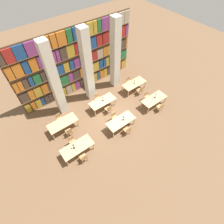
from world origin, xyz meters
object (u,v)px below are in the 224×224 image
chair_9 (97,98)px  reading_table_3 (63,123)px  pillar_center (87,67)px  pillar_right (115,55)px  reading_table_0 (77,148)px  chair_4 (160,107)px  chair_6 (69,132)px  chair_0 (84,158)px  chair_10 (140,90)px  desk_lamp_1 (123,118)px  chair_7 (59,118)px  chair_2 (127,130)px  reading_table_5 (134,84)px  chair_5 (147,96)px  desk_lamp_3 (103,98)px  reading_table_2 (154,99)px  chair_8 (108,109)px  chair_11 (129,81)px  pillar_left (54,81)px  desk_lamp_0 (73,146)px  desk_lamp_2 (156,95)px  chair_1 (72,141)px  reading_table_1 (121,121)px  reading_table_4 (102,102)px  chair_3 (114,117)px  desk_lamp_4 (135,81)px

chair_9 → reading_table_3: bearing=12.2°
pillar_center → pillar_right: 2.64m
reading_table_0 → chair_4: bearing=-6.0°
pillar_right → chair_6: 7.02m
chair_0 → chair_10: (7.10, 2.38, 0.00)m
desk_lamp_1 → chair_7: desk_lamp_1 is taller
chair_2 → reading_table_5: 4.76m
desk_lamp_1 → chair_6: (-3.57, 1.67, -0.56)m
pillar_right → chair_2: (-2.67, -4.89, -2.51)m
chair_5 → chair_9: size_ratio=1.00×
chair_4 → desk_lamp_3: 4.59m
reading_table_2 → chair_7: (-6.91, 3.06, -0.21)m
chair_2 → reading_table_2: chair_2 is taller
pillar_right → chair_8: size_ratio=6.73×
reading_table_2 → desk_lamp_3: 4.13m
chair_10 → chair_11: bearing=90.0°
chair_4 → chair_8: bearing=145.9°
pillar_left → reading_table_3: size_ratio=2.81×
reading_table_3 → chair_10: size_ratio=2.39×
chair_4 → chair_11: (0.03, 3.87, 0.00)m
chair_4 → chair_5: bearing=90.0°
chair_4 → chair_9: bearing=131.8°
chair_7 → reading_table_3: bearing=86.6°
desk_lamp_0 → desk_lamp_2: 7.42m
desk_lamp_2 → desk_lamp_3: (-3.52, 2.28, -0.06)m
pillar_center → reading_table_3: bearing=-153.3°
chair_1 → chair_6: 0.83m
reading_table_3 → chair_9: 3.60m
desk_lamp_0 → chair_7: (0.38, 3.02, -0.58)m
chair_9 → desk_lamp_2: bearing=139.8°
reading_table_1 → reading_table_4: (0.06, 2.40, 0.00)m
chair_3 → chair_11: same height
chair_5 → desk_lamp_3: (-3.36, 1.57, 0.56)m
reading_table_5 → reading_table_1: bearing=-144.9°
pillar_right → desk_lamp_4: 2.71m
chair_8 → reading_table_4: bearing=91.2°
chair_3 → chair_10: bearing=-165.0°
desk_lamp_0 → reading_table_4: (3.83, 2.28, -0.37)m
desk_lamp_1 → reading_table_0: bearing=178.3°
pillar_right → reading_table_4: pillar_right is taller
reading_table_4 → chair_11: bearing=13.2°
reading_table_0 → chair_8: (3.66, 1.57, -0.21)m
desk_lamp_0 → chair_2: bearing=-13.2°
chair_2 → desk_lamp_3: bearing=87.5°
chair_2 → desk_lamp_1: size_ratio=2.22×
desk_lamp_3 → chair_10: bearing=-12.0°
chair_4 → chair_5: size_ratio=1.00×
pillar_center → pillar_right: bearing=0.0°
chair_5 → chair_9: (-3.41, 2.31, 0.00)m
chair_3 → reading_table_5: size_ratio=0.42×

